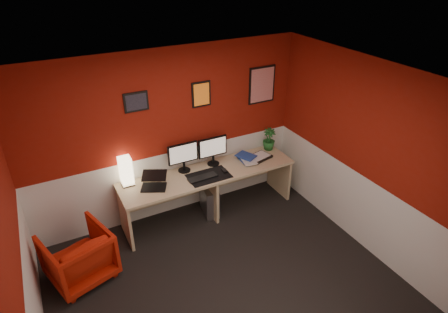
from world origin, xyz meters
TOP-DOWN VIEW (x-y plane):
  - ground at (0.00, 0.00)m, footprint 4.00×3.50m
  - ceiling at (0.00, 0.00)m, footprint 4.00×3.50m
  - wall_back at (0.00, 1.75)m, footprint 4.00×0.01m
  - wall_left at (-2.00, 0.00)m, footprint 0.01×3.50m
  - wall_right at (2.00, 0.00)m, footprint 0.01×3.50m
  - wainscot_back at (0.00, 1.75)m, footprint 4.00×0.01m
  - wainscot_right at (2.00, 0.00)m, footprint 0.01×3.50m
  - desk at (0.45, 1.41)m, footprint 2.60×0.65m
  - shoji_lamp at (-0.67, 1.63)m, footprint 0.16×0.16m
  - laptop at (-0.38, 1.38)m, footprint 0.40×0.35m
  - monitor_left at (0.16, 1.61)m, footprint 0.45×0.06m
  - monitor_right at (0.62, 1.58)m, footprint 0.45×0.06m
  - desk_mat at (0.41, 1.30)m, footprint 0.60×0.38m
  - keyboard at (0.30, 1.29)m, footprint 0.43×0.16m
  - mouse at (0.66, 1.30)m, footprint 0.07×0.10m
  - book_bottom at (1.01, 1.42)m, footprint 0.24×0.31m
  - book_middle at (1.01, 1.38)m, footprint 0.24×0.30m
  - book_top at (1.02, 1.42)m, footprint 0.31×0.35m
  - zen_tray at (1.33, 1.42)m, footprint 0.40×0.33m
  - potted_plant at (1.62, 1.60)m, footprint 0.24×0.24m
  - pc_tower at (0.47, 1.43)m, footprint 0.27×0.48m
  - armchair at (-1.50, 0.99)m, footprint 0.89×0.90m
  - art_left at (-0.40, 1.74)m, footprint 0.32×0.02m
  - art_center at (0.52, 1.74)m, footprint 0.28×0.02m
  - art_right at (1.52, 1.74)m, footprint 0.44×0.02m

SIDE VIEW (x-z plane):
  - ground at x=0.00m, z-range -0.01..0.01m
  - pc_tower at x=0.47m, z-range 0.00..0.45m
  - armchair at x=-1.50m, z-range 0.00..0.66m
  - desk at x=0.45m, z-range 0.00..0.73m
  - wainscot_back at x=0.00m, z-range 0.00..1.00m
  - wainscot_right at x=2.00m, z-range 0.00..1.00m
  - desk_mat at x=0.41m, z-range 0.73..0.74m
  - book_bottom at x=1.01m, z-range 0.73..0.76m
  - keyboard at x=0.30m, z-range 0.74..0.75m
  - zen_tray at x=1.33m, z-range 0.73..0.76m
  - mouse at x=0.66m, z-range 0.74..0.77m
  - book_middle at x=1.01m, z-range 0.76..0.78m
  - book_top at x=1.02m, z-range 0.78..0.81m
  - laptop at x=-0.38m, z-range 0.73..0.95m
  - potted_plant at x=1.62m, z-range 0.73..1.08m
  - shoji_lamp at x=-0.67m, z-range 0.73..1.13m
  - monitor_left at x=0.16m, z-range 0.73..1.31m
  - monitor_right at x=0.62m, z-range 0.73..1.31m
  - wall_back at x=0.00m, z-range 0.00..2.50m
  - wall_left at x=-2.00m, z-range 0.00..2.50m
  - wall_right at x=2.00m, z-range 0.00..2.50m
  - art_right at x=1.52m, z-range 1.50..2.06m
  - art_center at x=0.52m, z-range 1.62..1.98m
  - art_left at x=-0.40m, z-range 1.72..1.98m
  - ceiling at x=0.00m, z-range 2.50..2.50m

